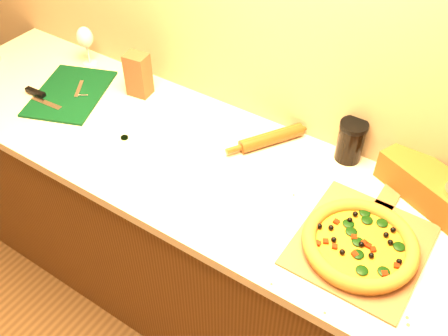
{
  "coord_description": "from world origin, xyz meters",
  "views": [
    {
      "loc": [
        0.61,
        0.38,
        2.09
      ],
      "look_at": [
        -0.05,
        1.38,
        0.96
      ],
      "focal_mm": 40.0,
      "sensor_mm": 36.0,
      "label": 1
    }
  ],
  "objects_px": {
    "pizza_peel": "(363,241)",
    "wine_glass": "(85,38)",
    "dark_jar": "(351,141)",
    "rolling_pin": "(271,138)",
    "pizza": "(360,244)",
    "cutting_board": "(69,93)"
  },
  "relations": [
    {
      "from": "pizza_peel",
      "to": "wine_glass",
      "type": "xyz_separation_m",
      "value": [
        -1.4,
        0.28,
        0.12
      ]
    },
    {
      "from": "wine_glass",
      "to": "dark_jar",
      "type": "relative_size",
      "value": 1.14
    },
    {
      "from": "rolling_pin",
      "to": "dark_jar",
      "type": "xyz_separation_m",
      "value": [
        0.27,
        0.08,
        0.05
      ]
    },
    {
      "from": "pizza_peel",
      "to": "rolling_pin",
      "type": "xyz_separation_m",
      "value": [
        -0.46,
        0.25,
        0.02
      ]
    },
    {
      "from": "pizza",
      "to": "wine_glass",
      "type": "xyz_separation_m",
      "value": [
        -1.4,
        0.31,
        0.09
      ]
    },
    {
      "from": "pizza_peel",
      "to": "wine_glass",
      "type": "height_order",
      "value": "wine_glass"
    },
    {
      "from": "pizza",
      "to": "cutting_board",
      "type": "relative_size",
      "value": 0.76
    },
    {
      "from": "pizza_peel",
      "to": "dark_jar",
      "type": "relative_size",
      "value": 3.52
    },
    {
      "from": "cutting_board",
      "to": "pizza_peel",
      "type": "bearing_deg",
      "value": -23.73
    },
    {
      "from": "pizza",
      "to": "cutting_board",
      "type": "distance_m",
      "value": 1.31
    },
    {
      "from": "pizza",
      "to": "rolling_pin",
      "type": "bearing_deg",
      "value": 148.11
    },
    {
      "from": "rolling_pin",
      "to": "wine_glass",
      "type": "xyz_separation_m",
      "value": [
        -0.94,
        0.03,
        0.1
      ]
    },
    {
      "from": "pizza_peel",
      "to": "rolling_pin",
      "type": "height_order",
      "value": "rolling_pin"
    },
    {
      "from": "rolling_pin",
      "to": "pizza",
      "type": "bearing_deg",
      "value": -31.89
    },
    {
      "from": "pizza_peel",
      "to": "dark_jar",
      "type": "bearing_deg",
      "value": 120.76
    },
    {
      "from": "pizza_peel",
      "to": "pizza",
      "type": "height_order",
      "value": "pizza"
    },
    {
      "from": "wine_glass",
      "to": "dark_jar",
      "type": "bearing_deg",
      "value": 2.24
    },
    {
      "from": "wine_glass",
      "to": "dark_jar",
      "type": "distance_m",
      "value": 1.21
    },
    {
      "from": "cutting_board",
      "to": "dark_jar",
      "type": "relative_size",
      "value": 2.89
    },
    {
      "from": "pizza",
      "to": "rolling_pin",
      "type": "height_order",
      "value": "pizza"
    },
    {
      "from": "pizza",
      "to": "rolling_pin",
      "type": "relative_size",
      "value": 1.07
    },
    {
      "from": "wine_glass",
      "to": "dark_jar",
      "type": "height_order",
      "value": "wine_glass"
    }
  ]
}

